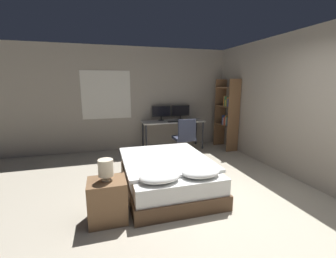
{
  "coord_description": "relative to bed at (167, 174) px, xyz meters",
  "views": [
    {
      "loc": [
        -1.62,
        -2.2,
        1.75
      ],
      "look_at": [
        -0.22,
        2.57,
        0.75
      ],
      "focal_mm": 24.0,
      "sensor_mm": 36.0,
      "label": 1
    }
  ],
  "objects": [
    {
      "name": "bedside_lamp",
      "position": [
        -0.99,
        -0.66,
        0.46
      ],
      "size": [
        0.19,
        0.19,
        0.28
      ],
      "color": "gray",
      "rests_on": "nightstand"
    },
    {
      "name": "monitor_right",
      "position": [
        1.11,
        2.46,
        0.74
      ],
      "size": [
        0.51,
        0.16,
        0.4
      ],
      "color": "black",
      "rests_on": "desk"
    },
    {
      "name": "bed",
      "position": [
        0.0,
        0.0,
        0.0
      ],
      "size": [
        1.42,
        1.9,
        0.59
      ],
      "color": "brown",
      "rests_on": "ground_plane"
    },
    {
      "name": "ground_plane",
      "position": [
        0.63,
        -1.22,
        -0.26
      ],
      "size": [
        20.0,
        20.0,
        0.0
      ],
      "primitive_type": "plane",
      "color": "#B2A893"
    },
    {
      "name": "desk",
      "position": [
        0.83,
        2.28,
        0.41
      ],
      "size": [
        1.67,
        0.57,
        0.77
      ],
      "color": "beige",
      "rests_on": "ground_plane"
    },
    {
      "name": "monitor_left",
      "position": [
        0.55,
        2.46,
        0.74
      ],
      "size": [
        0.51,
        0.16,
        0.4
      ],
      "color": "black",
      "rests_on": "desk"
    },
    {
      "name": "wall_back",
      "position": [
        0.61,
        2.63,
        1.09
      ],
      "size": [
        12.0,
        0.08,
        2.7
      ],
      "color": "#9E9384",
      "rests_on": "ground_plane"
    },
    {
      "name": "office_chair",
      "position": [
        0.91,
        1.59,
        0.12
      ],
      "size": [
        0.52,
        0.52,
        0.94
      ],
      "color": "black",
      "rests_on": "ground_plane"
    },
    {
      "name": "computer_mouse",
      "position": [
        1.1,
        2.1,
        0.53
      ],
      "size": [
        0.07,
        0.05,
        0.04
      ],
      "color": "black",
      "rests_on": "desk"
    },
    {
      "name": "nightstand",
      "position": [
        -0.99,
        -0.66,
        0.02
      ],
      "size": [
        0.48,
        0.41,
        0.55
      ],
      "color": "brown",
      "rests_on": "ground_plane"
    },
    {
      "name": "wall_side_right",
      "position": [
        2.45,
        0.28,
        1.09
      ],
      "size": [
        0.06,
        12.0,
        2.7
      ],
      "color": "#9E9384",
      "rests_on": "ground_plane"
    },
    {
      "name": "bookshelf",
      "position": [
        2.24,
        1.86,
        0.75
      ],
      "size": [
        0.34,
        0.72,
        1.88
      ],
      "color": "brown",
      "rests_on": "ground_plane"
    },
    {
      "name": "keyboard",
      "position": [
        0.83,
        2.1,
        0.52
      ],
      "size": [
        0.37,
        0.13,
        0.02
      ],
      "color": "black",
      "rests_on": "desk"
    }
  ]
}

